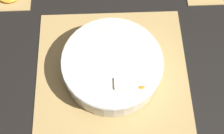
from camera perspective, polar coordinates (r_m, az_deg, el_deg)
ground_plane at (r=0.85m, az=0.00°, el=-0.98°), size 6.00×6.00×0.00m
bamboo_mat_center at (r=0.85m, az=0.00°, el=-0.89°), size 0.41×0.39×0.01m
fruit_salad_bowl at (r=0.81m, az=-0.01°, el=0.34°), size 0.26×0.26×0.07m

